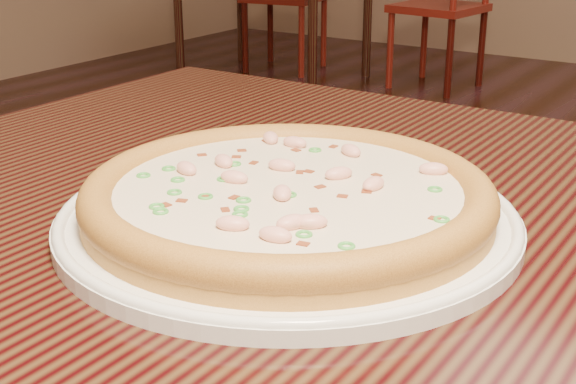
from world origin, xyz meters
The scene contains 4 objects.
hero_table centered at (0.16, -0.15, 0.65)m, with size 1.20×0.80×0.75m.
plate centered at (0.04, -0.20, 0.76)m, with size 0.37×0.37×0.02m.
pizza centered at (0.04, -0.20, 0.78)m, with size 0.33×0.33×0.03m.
chair_b centered at (-1.30, 3.39, 0.44)m, with size 0.46×0.46×0.95m.
Camera 1 is at (0.36, -0.70, 1.00)m, focal length 50.00 mm.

